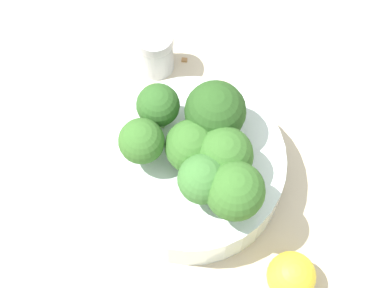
{
  "coord_description": "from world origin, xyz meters",
  "views": [
    {
      "loc": [
        0.24,
        0.01,
        0.61
      ],
      "look_at": [
        0.0,
        0.0,
        0.08
      ],
      "focal_mm": 60.0,
      "sensor_mm": 36.0,
      "label": 1
    }
  ],
  "objects": [
    {
      "name": "ground_plane",
      "position": [
        0.0,
        0.0,
        0.0
      ],
      "size": [
        3.0,
        3.0,
        0.0
      ],
      "primitive_type": "plane",
      "color": "beige"
    },
    {
      "name": "bowl",
      "position": [
        0.0,
        0.0,
        0.03
      ],
      "size": [
        0.18,
        0.18,
        0.05
      ],
      "primitive_type": "cylinder",
      "color": "silver",
      "rests_on": "ground_plane"
    },
    {
      "name": "broccoli_floret_0",
      "position": [
        0.03,
        0.01,
        0.09
      ],
      "size": [
        0.04,
        0.04,
        0.06
      ],
      "color": "#8EB770",
      "rests_on": "bowl"
    },
    {
      "name": "broccoli_floret_1",
      "position": [
        -0.04,
        -0.03,
        0.09
      ],
      "size": [
        0.04,
        0.04,
        0.06
      ],
      "color": "#7A9E5B",
      "rests_on": "bowl"
    },
    {
      "name": "broccoli_floret_2",
      "position": [
        -0.0,
        -0.0,
        0.08
      ],
      "size": [
        0.05,
        0.05,
        0.05
      ],
      "color": "#84AD66",
      "rests_on": "bowl"
    },
    {
      "name": "broccoli_floret_3",
      "position": [
        0.0,
        -0.05,
        0.08
      ],
      "size": [
        0.04,
        0.04,
        0.06
      ],
      "color": "#84AD66",
      "rests_on": "bowl"
    },
    {
      "name": "broccoli_floret_4",
      "position": [
        -0.03,
        0.02,
        0.09
      ],
      "size": [
        0.06,
        0.06,
        0.07
      ],
      "color": "#84AD66",
      "rests_on": "bowl"
    },
    {
      "name": "broccoli_floret_5",
      "position": [
        0.01,
        0.03,
        0.08
      ],
      "size": [
        0.05,
        0.05,
        0.06
      ],
      "color": "#8EB770",
      "rests_on": "bowl"
    },
    {
      "name": "broccoli_floret_6",
      "position": [
        0.04,
        0.04,
        0.09
      ],
      "size": [
        0.05,
        0.05,
        0.06
      ],
      "color": "#8EB770",
      "rests_on": "bowl"
    },
    {
      "name": "pepper_shaker",
      "position": [
        -0.13,
        -0.04,
        0.03
      ],
      "size": [
        0.04,
        0.04,
        0.06
      ],
      "color": "#B2B7BC",
      "rests_on": "ground_plane"
    },
    {
      "name": "lemon_wedge",
      "position": [
        0.1,
        0.1,
        0.02
      ],
      "size": [
        0.05,
        0.05,
        0.05
      ],
      "primitive_type": "sphere",
      "color": "yellow",
      "rests_on": "ground_plane"
    },
    {
      "name": "almond_crumb_0",
      "position": [
        -0.15,
        -0.04,
        0.0
      ],
      "size": [
        0.01,
        0.01,
        0.01
      ],
      "primitive_type": "cube",
      "rotation": [
        0.0,
        0.0,
        5.59
      ],
      "color": "#AD7F4C",
      "rests_on": "ground_plane"
    },
    {
      "name": "almond_crumb_1",
      "position": [
        -0.12,
        -0.04,
        0.0
      ],
      "size": [
        0.01,
        0.01,
        0.01
      ],
      "primitive_type": "cube",
      "rotation": [
        0.0,
        0.0,
        2.45
      ],
      "color": "tan",
      "rests_on": "ground_plane"
    },
    {
      "name": "almond_crumb_2",
      "position": [
        -0.14,
        -0.02,
        0.0
      ],
      "size": [
        0.0,
        0.01,
        0.01
      ],
      "primitive_type": "cube",
      "rotation": [
        0.0,
        0.0,
        1.5
      ],
      "color": "olive",
      "rests_on": "ground_plane"
    }
  ]
}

